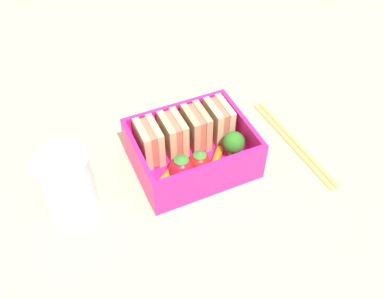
% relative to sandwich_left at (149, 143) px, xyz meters
% --- Properties ---
extents(ground_plane, '(1.20, 1.20, 0.02)m').
position_rel_sandwich_left_xyz_m(ground_plane, '(0.05, -0.02, -0.05)').
color(ground_plane, beige).
extents(bento_tray, '(0.15, 0.12, 0.01)m').
position_rel_sandwich_left_xyz_m(bento_tray, '(0.05, -0.02, -0.03)').
color(bento_tray, '#EE1F85').
rests_on(bento_tray, ground_plane).
extents(bento_rim, '(0.15, 0.12, 0.05)m').
position_rel_sandwich_left_xyz_m(bento_rim, '(0.05, -0.02, -0.00)').
color(bento_rim, '#EE1F85').
rests_on(bento_rim, bento_tray).
extents(sandwich_left, '(0.03, 0.05, 0.05)m').
position_rel_sandwich_left_xyz_m(sandwich_left, '(0.00, 0.00, 0.00)').
color(sandwich_left, '#E1BF88').
rests_on(sandwich_left, bento_tray).
extents(sandwich_center_left, '(0.03, 0.05, 0.05)m').
position_rel_sandwich_left_xyz_m(sandwich_center_left, '(0.03, 0.00, 0.00)').
color(sandwich_center_left, '#D7BB80').
rests_on(sandwich_center_left, bento_tray).
extents(sandwich_center, '(0.03, 0.05, 0.05)m').
position_rel_sandwich_left_xyz_m(sandwich_center, '(0.07, 0.00, 0.00)').
color(sandwich_center, tan).
rests_on(sandwich_center, bento_tray).
extents(sandwich_center_right, '(0.03, 0.05, 0.05)m').
position_rel_sandwich_left_xyz_m(sandwich_center_right, '(0.10, 0.00, 0.00)').
color(sandwich_center_right, beige).
rests_on(sandwich_center_right, bento_tray).
extents(carrot_stick_far_left, '(0.04, 0.03, 0.01)m').
position_rel_sandwich_left_xyz_m(carrot_stick_far_left, '(-0.00, -0.05, -0.02)').
color(carrot_stick_far_left, orange).
rests_on(carrot_stick_far_left, bento_tray).
extents(strawberry_far_left, '(0.03, 0.03, 0.04)m').
position_rel_sandwich_left_xyz_m(strawberry_far_left, '(0.02, -0.05, -0.01)').
color(strawberry_far_left, red).
rests_on(strawberry_far_left, bento_tray).
extents(strawberry_left, '(0.03, 0.03, 0.03)m').
position_rel_sandwich_left_xyz_m(strawberry_left, '(0.05, -0.05, -0.01)').
color(strawberry_left, red).
rests_on(strawberry_left, bento_tray).
extents(carrot_stick_left, '(0.04, 0.04, 0.01)m').
position_rel_sandwich_left_xyz_m(carrot_stick_left, '(0.08, -0.04, -0.02)').
color(carrot_stick_left, orange).
rests_on(carrot_stick_left, bento_tray).
extents(broccoli_floret, '(0.03, 0.03, 0.04)m').
position_rel_sandwich_left_xyz_m(broccoli_floret, '(0.10, -0.04, -0.00)').
color(broccoli_floret, '#86C262').
rests_on(broccoli_floret, bento_tray).
extents(chopstick_pair, '(0.02, 0.19, 0.01)m').
position_rel_sandwich_left_xyz_m(chopstick_pair, '(0.20, -0.05, -0.04)').
color(chopstick_pair, tan).
rests_on(chopstick_pair, ground_plane).
extents(drinking_glass, '(0.06, 0.06, 0.08)m').
position_rel_sandwich_left_xyz_m(drinking_glass, '(-0.11, -0.03, 0.00)').
color(drinking_glass, white).
rests_on(drinking_glass, ground_plane).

